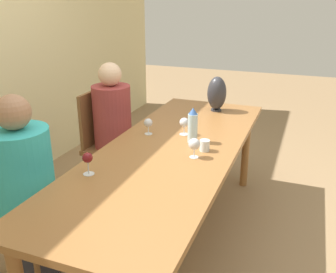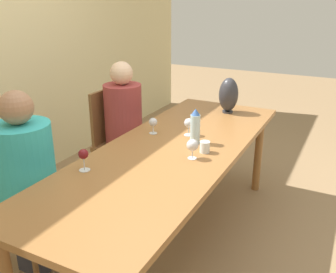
# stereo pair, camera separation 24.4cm
# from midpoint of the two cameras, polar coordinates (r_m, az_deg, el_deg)

# --- Properties ---
(ground_plane) EXTENTS (14.00, 14.00, 0.00)m
(ground_plane) POSITION_cam_midpoint_polar(r_m,az_deg,el_deg) (2.90, 2.93, -16.15)
(ground_plane) COLOR #937551
(dining_table) EXTENTS (2.47, 0.87, 0.77)m
(dining_table) POSITION_cam_midpoint_polar(r_m,az_deg,el_deg) (2.54, 3.21, -3.44)
(dining_table) COLOR #936033
(dining_table) RESTS_ON ground_plane
(water_bottle) EXTENTS (0.07, 0.07, 0.25)m
(water_bottle) POSITION_cam_midpoint_polar(r_m,az_deg,el_deg) (2.58, 6.88, 1.47)
(water_bottle) COLOR #ADCCD6
(water_bottle) RESTS_ON dining_table
(water_tumbler) EXTENTS (0.07, 0.07, 0.08)m
(water_tumbler) POSITION_cam_midpoint_polar(r_m,az_deg,el_deg) (2.46, 8.46, -1.64)
(water_tumbler) COLOR silver
(water_tumbler) RESTS_ON dining_table
(vase) EXTENTS (0.17, 0.17, 0.31)m
(vase) POSITION_cam_midpoint_polar(r_m,az_deg,el_deg) (3.31, 11.32, 6.22)
(vase) COLOR #2D2D33
(vase) RESTS_ON dining_table
(wine_glass_0) EXTENTS (0.06, 0.06, 0.13)m
(wine_glass_0) POSITION_cam_midpoint_polar(r_m,az_deg,el_deg) (2.19, -9.70, -2.88)
(wine_glass_0) COLOR silver
(wine_glass_0) RESTS_ON dining_table
(wine_glass_1) EXTENTS (0.07, 0.07, 0.13)m
(wine_glass_1) POSITION_cam_midpoint_polar(r_m,az_deg,el_deg) (2.73, 5.74, 1.93)
(wine_glass_1) COLOR silver
(wine_glass_1) RESTS_ON dining_table
(wine_glass_2) EXTENTS (0.08, 0.08, 0.13)m
(wine_glass_2) POSITION_cam_midpoint_polar(r_m,az_deg,el_deg) (2.34, 6.74, -1.42)
(wine_glass_2) COLOR silver
(wine_glass_2) RESTS_ON dining_table
(wine_glass_3) EXTENTS (0.06, 0.06, 0.12)m
(wine_glass_3) POSITION_cam_midpoint_polar(r_m,az_deg,el_deg) (2.75, 0.23, 2.10)
(wine_glass_3) COLOR silver
(wine_glass_3) RESTS_ON dining_table
(chair_near) EXTENTS (0.44, 0.44, 0.95)m
(chair_near) POSITION_cam_midpoint_polar(r_m,az_deg,el_deg) (2.64, -19.07, -8.11)
(chair_near) COLOR brown
(chair_near) RESTS_ON ground_plane
(chair_far) EXTENTS (0.44, 0.44, 0.95)m
(chair_far) POSITION_cam_midpoint_polar(r_m,az_deg,el_deg) (3.43, -5.68, -0.31)
(chair_far) COLOR brown
(chair_far) RESTS_ON ground_plane
(person_near) EXTENTS (0.38, 0.38, 1.21)m
(person_near) POSITION_cam_midpoint_polar(r_m,az_deg,el_deg) (2.53, -17.99, -6.02)
(person_near) COLOR #2D2D38
(person_near) RESTS_ON ground_plane
(person_far) EXTENTS (0.33, 0.33, 1.22)m
(person_far) POSITION_cam_midpoint_polar(r_m,az_deg,el_deg) (3.34, -4.51, 1.74)
(person_far) COLOR #2D2D38
(person_far) RESTS_ON ground_plane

